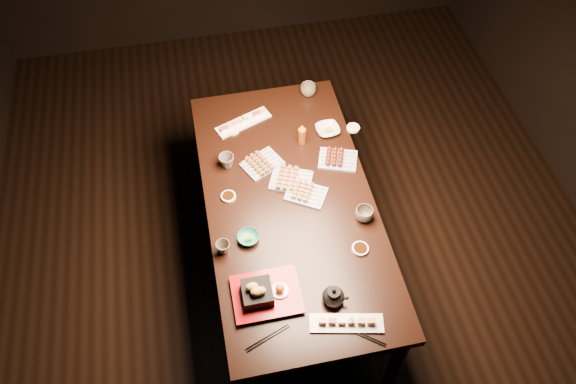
% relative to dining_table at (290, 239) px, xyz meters
% --- Properties ---
extents(ground, '(5.00, 5.00, 0.00)m').
position_rel_dining_table_xyz_m(ground, '(0.08, 0.02, -0.38)').
color(ground, black).
rests_on(ground, ground).
extents(dining_table, '(1.20, 1.93, 0.75)m').
position_rel_dining_table_xyz_m(dining_table, '(0.00, 0.00, 0.00)').
color(dining_table, black).
rests_on(dining_table, ground).
extents(sushi_platter_near, '(0.35, 0.16, 0.04)m').
position_rel_dining_table_xyz_m(sushi_platter_near, '(0.11, -0.74, 0.40)').
color(sushi_platter_near, white).
rests_on(sushi_platter_near, dining_table).
extents(sushi_platter_far, '(0.36, 0.22, 0.04)m').
position_rel_dining_table_xyz_m(sushi_platter_far, '(-0.16, 0.63, 0.40)').
color(sushi_platter_far, white).
rests_on(sushi_platter_far, dining_table).
extents(yakitori_plate_center, '(0.27, 0.24, 0.06)m').
position_rel_dining_table_xyz_m(yakitori_plate_center, '(0.03, 0.13, 0.40)').
color(yakitori_plate_center, '#828EB6').
rests_on(yakitori_plate_center, dining_table).
extents(yakitori_plate_right, '(0.26, 0.24, 0.05)m').
position_rel_dining_table_xyz_m(yakitori_plate_right, '(0.10, 0.03, 0.40)').
color(yakitori_plate_right, '#828EB6').
rests_on(yakitori_plate_right, dining_table).
extents(yakitori_plate_left, '(0.26, 0.24, 0.05)m').
position_rel_dining_table_xyz_m(yakitori_plate_left, '(-0.10, 0.28, 0.40)').
color(yakitori_plate_left, '#828EB6').
rests_on(yakitori_plate_left, dining_table).
extents(tsukune_plate, '(0.25, 0.22, 0.05)m').
position_rel_dining_table_xyz_m(tsukune_plate, '(0.33, 0.23, 0.40)').
color(tsukune_plate, '#828EB6').
rests_on(tsukune_plate, dining_table).
extents(edamame_bowl_green, '(0.15, 0.15, 0.04)m').
position_rel_dining_table_xyz_m(edamame_bowl_green, '(-0.26, -0.20, 0.39)').
color(edamame_bowl_green, '#287D69').
rests_on(edamame_bowl_green, dining_table).
extents(edamame_bowl_cream, '(0.15, 0.15, 0.03)m').
position_rel_dining_table_xyz_m(edamame_bowl_cream, '(0.32, 0.46, 0.39)').
color(edamame_bowl_cream, beige).
rests_on(edamame_bowl_cream, dining_table).
extents(tempura_tray, '(0.33, 0.26, 0.12)m').
position_rel_dining_table_xyz_m(tempura_tray, '(-0.22, -0.53, 0.43)').
color(tempura_tray, black).
rests_on(tempura_tray, dining_table).
extents(teacup_near_left, '(0.08, 0.08, 0.07)m').
position_rel_dining_table_xyz_m(teacup_near_left, '(-0.39, -0.24, 0.41)').
color(teacup_near_left, '#4A4238').
rests_on(teacup_near_left, dining_table).
extents(teacup_mid_right, '(0.12, 0.12, 0.08)m').
position_rel_dining_table_xyz_m(teacup_mid_right, '(0.36, -0.19, 0.41)').
color(teacup_mid_right, '#4A4238').
rests_on(teacup_mid_right, dining_table).
extents(teacup_far_left, '(0.11, 0.11, 0.08)m').
position_rel_dining_table_xyz_m(teacup_far_left, '(-0.30, 0.32, 0.42)').
color(teacup_far_left, '#4A4238').
rests_on(teacup_far_left, dining_table).
extents(teacup_far_right, '(0.11, 0.11, 0.08)m').
position_rel_dining_table_xyz_m(teacup_far_right, '(0.28, 0.80, 0.41)').
color(teacup_far_right, '#4A4238').
rests_on(teacup_far_right, dining_table).
extents(teapot, '(0.17, 0.17, 0.11)m').
position_rel_dining_table_xyz_m(teapot, '(0.08, -0.62, 0.43)').
color(teapot, black).
rests_on(teapot, dining_table).
extents(condiment_bottle, '(0.06, 0.06, 0.14)m').
position_rel_dining_table_xyz_m(condiment_bottle, '(0.16, 0.41, 0.45)').
color(condiment_bottle, '#63310D').
rests_on(condiment_bottle, dining_table).
extents(sauce_dish_west, '(0.10, 0.10, 0.01)m').
position_rel_dining_table_xyz_m(sauce_dish_west, '(-0.32, 0.09, 0.38)').
color(sauce_dish_west, white).
rests_on(sauce_dish_west, dining_table).
extents(sauce_dish_east, '(0.10, 0.10, 0.01)m').
position_rel_dining_table_xyz_m(sauce_dish_east, '(0.48, 0.45, 0.38)').
color(sauce_dish_east, white).
rests_on(sauce_dish_east, dining_table).
extents(sauce_dish_se, '(0.10, 0.10, 0.02)m').
position_rel_dining_table_xyz_m(sauce_dish_se, '(0.29, -0.37, 0.38)').
color(sauce_dish_se, white).
rests_on(sauce_dish_se, dining_table).
extents(sauce_dish_nw, '(0.10, 0.10, 0.01)m').
position_rel_dining_table_xyz_m(sauce_dish_nw, '(-0.23, 0.58, 0.38)').
color(sauce_dish_nw, white).
rests_on(sauce_dish_nw, dining_table).
extents(chopsticks_near, '(0.22, 0.10, 0.01)m').
position_rel_dining_table_xyz_m(chopsticks_near, '(-0.26, -0.74, 0.38)').
color(chopsticks_near, black).
rests_on(chopsticks_near, dining_table).
extents(chopsticks_se, '(0.17, 0.14, 0.01)m').
position_rel_dining_table_xyz_m(chopsticks_se, '(0.18, -0.82, 0.38)').
color(chopsticks_se, black).
rests_on(chopsticks_se, dining_table).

